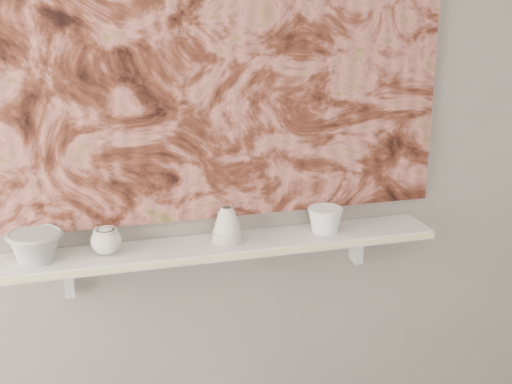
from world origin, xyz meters
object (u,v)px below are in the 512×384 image
object	(u,v)px
shelf	(224,246)
bowl_grey	(35,246)
bell_vessel	(227,225)
painting	(215,46)
cup_cream	(106,241)
bowl_white	(325,219)

from	to	relation	value
shelf	bowl_grey	world-z (taller)	bowl_grey
bowl_grey	bell_vessel	bearing A→B (deg)	0.00
painting	bowl_grey	bearing A→B (deg)	-172.06
shelf	cup_cream	world-z (taller)	cup_cream
painting	bowl_white	world-z (taller)	painting
cup_cream	bell_vessel	bearing A→B (deg)	0.00
shelf	bowl_grey	distance (m)	0.58
painting	bowl_grey	size ratio (longest dim) A/B	9.05
bell_vessel	bowl_white	bearing A→B (deg)	0.00
bell_vessel	shelf	bearing A→B (deg)	180.00
bowl_grey	bowl_white	xyz separation A→B (m)	(0.92, 0.00, -0.01)
painting	bowl_grey	world-z (taller)	painting
painting	bell_vessel	size ratio (longest dim) A/B	12.93
painting	bowl_grey	xyz separation A→B (m)	(-0.58, -0.08, -0.56)
shelf	bell_vessel	distance (m)	0.07
bell_vessel	cup_cream	bearing A→B (deg)	180.00
shelf	bell_vessel	xyz separation A→B (m)	(0.01, 0.00, 0.07)
bowl_grey	painting	bearing A→B (deg)	7.94
bowl_grey	bell_vessel	world-z (taller)	bell_vessel
painting	bowl_white	distance (m)	0.67
shelf	bell_vessel	bearing A→B (deg)	0.00
shelf	cup_cream	bearing A→B (deg)	180.00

